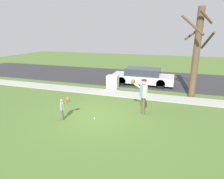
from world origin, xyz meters
TOP-DOWN VIEW (x-y plane):
  - ground_plane at (0.00, 3.50)m, footprint 48.00×48.00m
  - sidewalk_strip at (0.00, 3.60)m, footprint 36.00×1.20m
  - road_surface at (0.00, 8.60)m, footprint 36.00×6.80m
  - person_adult at (1.95, 0.93)m, footprint 0.86×0.55m
  - person_child at (-1.32, -0.80)m, footprint 0.41×0.53m
  - baseball at (-0.00, -0.39)m, footprint 0.07×0.07m
  - utility_cabinet at (-0.79, 4.74)m, footprint 0.78×0.60m
  - street_tree_near at (4.43, 4.51)m, footprint 1.85×1.88m
  - parked_sedan_silver at (1.03, 6.56)m, footprint 4.60×1.80m

SIDE VIEW (x-z plane):
  - ground_plane at x=0.00m, z-range 0.00..0.00m
  - road_surface at x=0.00m, z-range 0.00..0.02m
  - sidewalk_strip at x=0.00m, z-range 0.00..0.06m
  - baseball at x=0.00m, z-range 0.00..0.07m
  - utility_cabinet at x=-0.79m, z-range 0.00..0.94m
  - parked_sedan_silver at x=1.03m, z-range 0.01..1.23m
  - person_child at x=-1.32m, z-range 0.15..1.19m
  - person_adult at x=1.95m, z-range 0.21..1.94m
  - street_tree_near at x=4.43m, z-range 0.16..5.39m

